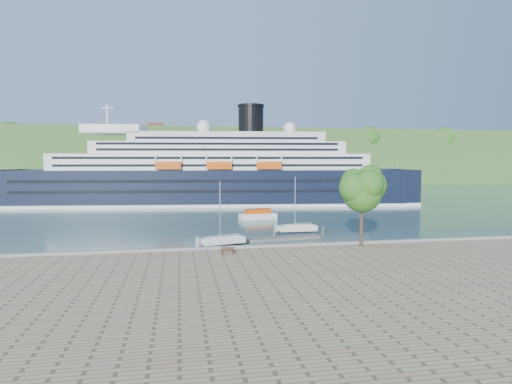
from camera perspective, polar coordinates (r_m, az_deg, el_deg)
name	(u,v)px	position (r m, az deg, el deg)	size (l,w,h in m)	color
ground	(271,255)	(51.33, 1.96, -8.38)	(400.00, 400.00, 0.00)	#2F544E
promenade	(398,378)	(24.26, 18.35, -22.50)	(220.00, 60.00, 1.00)	tan
far_hillside	(203,157)	(194.20, -7.12, 4.61)	(400.00, 50.00, 24.00)	#336126
quay_coping	(271,246)	(50.89, 2.01, -7.17)	(220.00, 0.50, 0.30)	slate
cruise_ship	(204,155)	(106.55, -6.94, 4.95)	(110.17, 16.04, 24.74)	black
park_bench	(228,250)	(47.31, -3.79, -7.69)	(1.42, 0.58, 0.91)	#442213
promenade_tree	(362,202)	(52.24, 13.93, -1.35)	(6.32, 6.32, 10.47)	#255C18
floating_pontoon	(261,240)	(59.75, 0.68, -6.35)	(17.20, 2.10, 0.38)	slate
sailboat_white_near	(223,216)	(55.47, -4.40, -3.17)	(6.27, 1.74, 8.10)	silver
sailboat_white_far	(298,207)	(65.21, 5.61, -1.96)	(6.41, 1.78, 8.27)	silver
tender_launch	(258,214)	(80.74, 0.26, -2.96)	(7.05, 2.41, 1.95)	#D3490C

